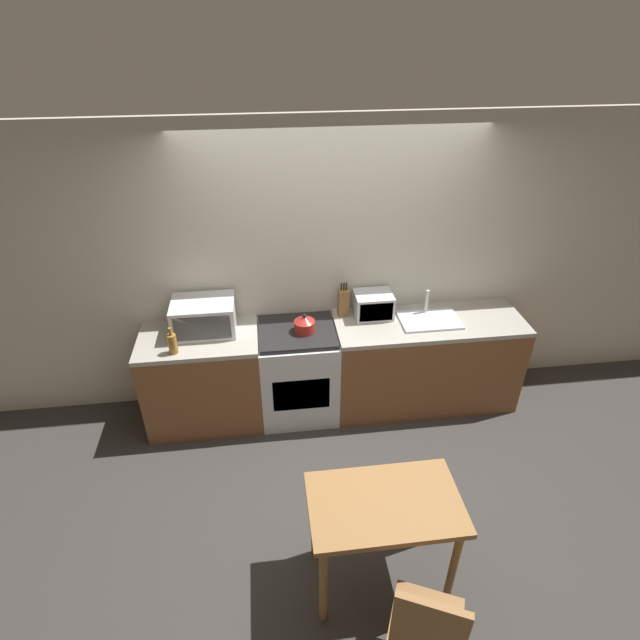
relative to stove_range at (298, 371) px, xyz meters
name	(u,v)px	position (x,y,z in m)	size (l,w,h in m)	color
ground_plane	(350,477)	(0.34, -0.87, -0.45)	(16.00, 16.00, 0.00)	#33302D
wall_back	(331,269)	(0.34, 0.34, 0.85)	(10.00, 0.06, 2.60)	beige
counter_left_run	(204,378)	(-0.84, 0.00, 0.00)	(1.01, 0.62, 0.90)	brown
counter_right_run	(424,361)	(1.19, 0.00, 0.00)	(1.69, 0.62, 0.90)	brown
stove_range	(298,371)	(0.00, 0.00, 0.00)	(0.68, 0.62, 0.90)	silver
kettle	(305,324)	(0.06, -0.02, 0.52)	(0.18, 0.18, 0.17)	maroon
microwave	(204,316)	(-0.78, 0.10, 0.59)	(0.52, 0.38, 0.28)	silver
bottle	(172,343)	(-1.01, -0.20, 0.54)	(0.07, 0.07, 0.24)	olive
knife_block	(343,302)	(0.44, 0.20, 0.58)	(0.09, 0.08, 0.32)	brown
toaster_oven	(373,305)	(0.70, 0.16, 0.56)	(0.34, 0.27, 0.22)	silver
sink_basin	(429,319)	(1.18, 0.01, 0.47)	(0.52, 0.35, 0.24)	silver
dining_table	(384,515)	(0.37, -1.72, 0.21)	(0.92, 0.56, 0.78)	brown
dining_chair	(426,631)	(0.46, -2.33, 0.07)	(0.50, 0.50, 0.94)	brown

